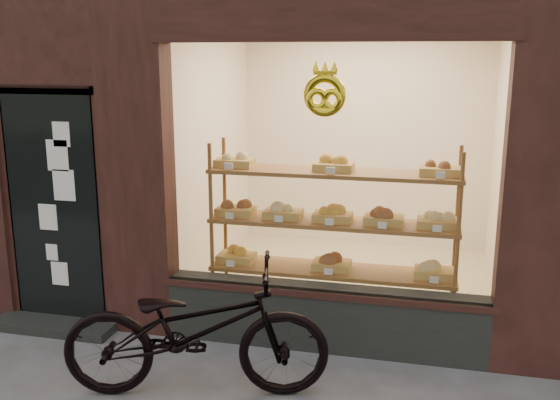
# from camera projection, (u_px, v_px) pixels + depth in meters

# --- Properties ---
(display_shelf) EXTENTS (2.20, 0.45, 1.70)m
(display_shelf) POSITION_uv_depth(u_px,v_px,m) (332.00, 238.00, 5.57)
(display_shelf) COLOR brown
(display_shelf) RESTS_ON ground
(bicycle) EXTENTS (2.04, 1.11, 1.02)m
(bicycle) POSITION_uv_depth(u_px,v_px,m) (196.00, 330.00, 4.52)
(bicycle) COLOR black
(bicycle) RESTS_ON ground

